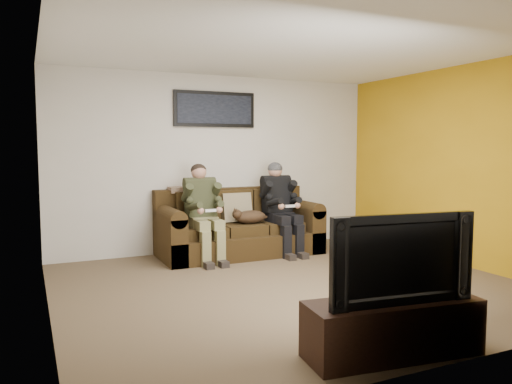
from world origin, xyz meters
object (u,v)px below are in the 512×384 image
person_right (280,202)px  tv_stand (393,328)px  person_left (203,206)px  cat (249,217)px  framed_poster (215,109)px  sofa (238,229)px  television (394,257)px

person_right → tv_stand: person_right is taller
person_left → cat: 0.71m
person_left → tv_stand: 3.64m
framed_poster → cat: bearing=-62.8°
person_right → tv_stand: 3.75m
person_right → tv_stand: bearing=-104.5°
tv_stand → sofa: bearing=91.7°
tv_stand → television: 0.54m
television → cat: bearing=89.9°
person_left → framed_poster: size_ratio=1.05×
sofa → framed_poster: bearing=117.5°
tv_stand → television: bearing=0.0°
sofa → cat: sofa is taller
person_left → framed_poster: framed_poster is taller
person_left → cat: size_ratio=2.00×
tv_stand → television: television is taller
sofa → person_left: person_left is taller
person_right → cat: (-0.49, -0.00, -0.19)m
person_right → framed_poster: size_ratio=1.06×
sofa → person_right: person_right is taller
tv_stand → person_right: bearing=82.3°
person_right → person_left: bearing=-180.0°
person_right → sofa: bearing=162.0°
tv_stand → framed_poster: bearing=94.9°
person_right → television: (-0.93, -3.59, -0.00)m
person_right → framed_poster: framed_poster is taller
person_left → person_right: (1.18, 0.00, 0.00)m
person_right → cat: person_right is taller
cat → sofa: bearing=116.7°
cat → television: (-0.44, -3.59, 0.19)m
person_right → television: person_right is taller
person_left → cat: (0.69, -0.00, -0.18)m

